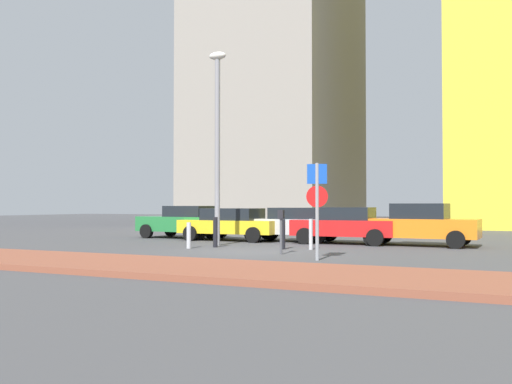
{
  "coord_description": "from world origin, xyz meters",
  "views": [
    {
      "loc": [
        7.8,
        -16.6,
        1.53
      ],
      "look_at": [
        -1.23,
        2.95,
        2.04
      ],
      "focal_mm": 39.02,
      "sensor_mm": 36.0,
      "label": 1
    }
  ],
  "objects_px": {
    "parked_car_yellow": "(231,223)",
    "traffic_bollard_far": "(215,232)",
    "traffic_bollard_near": "(311,234)",
    "parked_car_green": "(185,221)",
    "parking_meter": "(281,226)",
    "traffic_bollard_mid": "(283,234)",
    "street_lamp": "(217,132)",
    "traffic_bollard_edge": "(189,235)",
    "parked_car_red": "(345,225)",
    "parked_car_silver": "(292,224)",
    "parked_car_orange": "(418,224)",
    "parking_sign_post": "(317,199)"
  },
  "relations": [
    {
      "from": "parked_car_red",
      "to": "traffic_bollard_near",
      "type": "bearing_deg",
      "value": -94.67
    },
    {
      "from": "parked_car_green",
      "to": "street_lamp",
      "type": "bearing_deg",
      "value": -44.04
    },
    {
      "from": "parked_car_yellow",
      "to": "street_lamp",
      "type": "relative_size",
      "value": 0.6
    },
    {
      "from": "parked_car_silver",
      "to": "parked_car_orange",
      "type": "distance_m",
      "value": 5.18
    },
    {
      "from": "parked_car_orange",
      "to": "parking_sign_post",
      "type": "xyz_separation_m",
      "value": [
        -1.69,
        -6.83,
        0.89
      ]
    },
    {
      "from": "traffic_bollard_mid",
      "to": "traffic_bollard_edge",
      "type": "height_order",
      "value": "traffic_bollard_mid"
    },
    {
      "from": "street_lamp",
      "to": "traffic_bollard_far",
      "type": "relative_size",
      "value": 6.74
    },
    {
      "from": "parked_car_yellow",
      "to": "parked_car_silver",
      "type": "height_order",
      "value": "parked_car_silver"
    },
    {
      "from": "parking_sign_post",
      "to": "traffic_bollard_mid",
      "type": "distance_m",
      "value": 4.09
    },
    {
      "from": "parked_car_green",
      "to": "traffic_bollard_far",
      "type": "bearing_deg",
      "value": -47.32
    },
    {
      "from": "traffic_bollard_mid",
      "to": "traffic_bollard_far",
      "type": "distance_m",
      "value": 2.57
    },
    {
      "from": "parked_car_orange",
      "to": "parking_sign_post",
      "type": "height_order",
      "value": "parking_sign_post"
    },
    {
      "from": "parked_car_red",
      "to": "parking_meter",
      "type": "bearing_deg",
      "value": -95.41
    },
    {
      "from": "parked_car_silver",
      "to": "parking_meter",
      "type": "bearing_deg",
      "value": -72.3
    },
    {
      "from": "parked_car_red",
      "to": "parking_meter",
      "type": "height_order",
      "value": "parked_car_red"
    },
    {
      "from": "parked_car_red",
      "to": "traffic_bollard_far",
      "type": "height_order",
      "value": "parked_car_red"
    },
    {
      "from": "traffic_bollard_near",
      "to": "parked_car_green",
      "type": "bearing_deg",
      "value": 152.68
    },
    {
      "from": "parked_car_orange",
      "to": "parking_sign_post",
      "type": "relative_size",
      "value": 1.66
    },
    {
      "from": "parking_sign_post",
      "to": "traffic_bollard_mid",
      "type": "bearing_deg",
      "value": 126.05
    },
    {
      "from": "parked_car_orange",
      "to": "traffic_bollard_mid",
      "type": "distance_m",
      "value": 5.43
    },
    {
      "from": "street_lamp",
      "to": "parking_sign_post",
      "type": "bearing_deg",
      "value": -36.03
    },
    {
      "from": "parking_sign_post",
      "to": "parking_meter",
      "type": "relative_size",
      "value": 1.96
    },
    {
      "from": "parking_meter",
      "to": "traffic_bollard_edge",
      "type": "xyz_separation_m",
      "value": [
        -3.84,
        0.8,
        -0.43
      ]
    },
    {
      "from": "parked_car_red",
      "to": "traffic_bollard_mid",
      "type": "distance_m",
      "value": 3.82
    },
    {
      "from": "parked_car_orange",
      "to": "traffic_bollard_edge",
      "type": "relative_size",
      "value": 4.87
    },
    {
      "from": "street_lamp",
      "to": "traffic_bollard_mid",
      "type": "xyz_separation_m",
      "value": [
        2.94,
        -0.65,
        -3.8
      ]
    },
    {
      "from": "parked_car_silver",
      "to": "traffic_bollard_mid",
      "type": "distance_m",
      "value": 4.18
    },
    {
      "from": "traffic_bollard_far",
      "to": "traffic_bollard_near",
      "type": "bearing_deg",
      "value": 7.21
    },
    {
      "from": "parking_sign_post",
      "to": "traffic_bollard_near",
      "type": "relative_size",
      "value": 2.56
    },
    {
      "from": "parking_meter",
      "to": "traffic_bollard_mid",
      "type": "height_order",
      "value": "parking_meter"
    },
    {
      "from": "parked_car_green",
      "to": "traffic_bollard_mid",
      "type": "relative_size",
      "value": 4.26
    },
    {
      "from": "parked_car_yellow",
      "to": "traffic_bollard_edge",
      "type": "xyz_separation_m",
      "value": [
        0.65,
        -4.53,
        -0.28
      ]
    },
    {
      "from": "traffic_bollard_far",
      "to": "traffic_bollard_edge",
      "type": "bearing_deg",
      "value": -124.31
    },
    {
      "from": "traffic_bollard_near",
      "to": "traffic_bollard_far",
      "type": "height_order",
      "value": "traffic_bollard_far"
    },
    {
      "from": "parking_meter",
      "to": "traffic_bollard_mid",
      "type": "bearing_deg",
      "value": 110.35
    },
    {
      "from": "parked_car_yellow",
      "to": "parked_car_orange",
      "type": "relative_size",
      "value": 0.98
    },
    {
      "from": "parking_meter",
      "to": "traffic_bollard_edge",
      "type": "bearing_deg",
      "value": 168.22
    },
    {
      "from": "traffic_bollard_near",
      "to": "traffic_bollard_edge",
      "type": "xyz_separation_m",
      "value": [
        -4.08,
        -1.31,
        -0.07
      ]
    },
    {
      "from": "parked_car_green",
      "to": "traffic_bollard_far",
      "type": "height_order",
      "value": "parked_car_green"
    },
    {
      "from": "parking_meter",
      "to": "traffic_bollard_mid",
      "type": "relative_size",
      "value": 1.33
    },
    {
      "from": "parking_sign_post",
      "to": "parking_meter",
      "type": "xyz_separation_m",
      "value": [
        -1.62,
        1.32,
        -0.8
      ]
    },
    {
      "from": "parked_car_red",
      "to": "parked_car_orange",
      "type": "relative_size",
      "value": 0.91
    },
    {
      "from": "street_lamp",
      "to": "parking_meter",
      "type": "bearing_deg",
      "value": -34.51
    },
    {
      "from": "traffic_bollard_near",
      "to": "traffic_bollard_edge",
      "type": "height_order",
      "value": "traffic_bollard_near"
    },
    {
      "from": "parked_car_yellow",
      "to": "traffic_bollard_far",
      "type": "xyz_separation_m",
      "value": [
        1.24,
        -3.67,
        -0.19
      ]
    },
    {
      "from": "parked_car_silver",
      "to": "traffic_bollard_mid",
      "type": "relative_size",
      "value": 4.08
    },
    {
      "from": "parked_car_orange",
      "to": "traffic_bollard_mid",
      "type": "xyz_separation_m",
      "value": [
        -3.99,
        -3.67,
        -0.28
      ]
    },
    {
      "from": "parked_car_red",
      "to": "traffic_bollard_mid",
      "type": "height_order",
      "value": "parked_car_red"
    },
    {
      "from": "parked_car_red",
      "to": "street_lamp",
      "type": "bearing_deg",
      "value": -144.34
    },
    {
      "from": "parked_car_yellow",
      "to": "parked_car_orange",
      "type": "height_order",
      "value": "parked_car_orange"
    }
  ]
}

